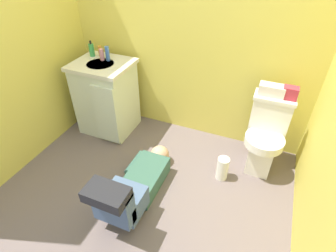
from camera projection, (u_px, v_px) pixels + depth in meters
ground_plane at (146, 190)px, 2.50m from camera, size 3.03×3.06×0.04m
wall_back at (190, 24)px, 2.56m from camera, size 2.69×0.08×2.40m
toilet at (265, 136)px, 2.53m from camera, size 0.36×0.46×0.75m
vanity_cabinet at (107, 97)px, 3.00m from camera, size 0.60×0.53×0.82m
faucet at (108, 53)px, 2.84m from camera, size 0.02×0.02×0.10m
person_plumber at (134, 185)px, 2.29m from camera, size 0.39×1.06×0.52m
tissue_box at (272, 90)px, 2.35m from camera, size 0.22×0.11×0.10m
toiletry_bag at (290, 93)px, 2.30m from camera, size 0.12×0.09×0.11m
soap_dispenser at (92, 50)px, 2.87m from camera, size 0.06×0.06×0.17m
bottle_amber at (100, 51)px, 2.87m from camera, size 0.04×0.04×0.11m
bottle_pink at (102, 55)px, 2.79m from camera, size 0.05×0.05×0.12m
bottle_blue at (107, 54)px, 2.77m from camera, size 0.04×0.04×0.15m
paper_towel_roll at (222, 168)px, 2.53m from camera, size 0.11×0.11×0.24m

